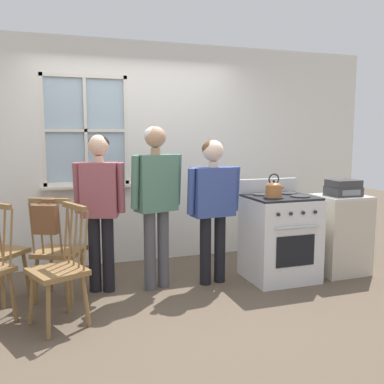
{
  "coord_description": "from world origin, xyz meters",
  "views": [
    {
      "loc": [
        -1.04,
        -3.83,
        1.58
      ],
      "look_at": [
        0.35,
        0.29,
        1.0
      ],
      "focal_mm": 40.0,
      "sensor_mm": 36.0,
      "label": 1
    }
  ],
  "objects_px": {
    "stereo": "(343,188)",
    "person_elderly_left": "(100,198)",
    "kettle": "(274,189)",
    "handbag": "(46,219)",
    "person_adult_right": "(213,196)",
    "chair_by_window": "(59,252)",
    "potted_plant": "(101,179)",
    "stove": "(279,237)",
    "side_counter": "(340,234)",
    "chair_near_wall": "(60,271)",
    "person_teen_center": "(156,191)"
  },
  "relations": [
    {
      "from": "kettle",
      "to": "handbag",
      "type": "xyz_separation_m",
      "value": [
        -2.26,
        0.06,
        -0.18
      ]
    },
    {
      "from": "chair_by_window",
      "to": "stove",
      "type": "height_order",
      "value": "stove"
    },
    {
      "from": "kettle",
      "to": "handbag",
      "type": "relative_size",
      "value": 0.8
    },
    {
      "from": "handbag",
      "to": "side_counter",
      "type": "bearing_deg",
      "value": 0.71
    },
    {
      "from": "chair_near_wall",
      "to": "side_counter",
      "type": "xyz_separation_m",
      "value": [
        3.09,
        0.42,
        -0.01
      ]
    },
    {
      "from": "chair_by_window",
      "to": "potted_plant",
      "type": "xyz_separation_m",
      "value": [
        0.53,
        0.96,
        0.59
      ]
    },
    {
      "from": "kettle",
      "to": "stereo",
      "type": "xyz_separation_m",
      "value": [
        0.93,
        0.08,
        -0.04
      ]
    },
    {
      "from": "person_adult_right",
      "to": "handbag",
      "type": "xyz_separation_m",
      "value": [
        -1.67,
        -0.17,
        -0.1
      ]
    },
    {
      "from": "side_counter",
      "to": "stove",
      "type": "bearing_deg",
      "value": 177.85
    },
    {
      "from": "chair_by_window",
      "to": "potted_plant",
      "type": "bearing_deg",
      "value": -93.41
    },
    {
      "from": "side_counter",
      "to": "stereo",
      "type": "relative_size",
      "value": 2.65
    },
    {
      "from": "chair_by_window",
      "to": "person_elderly_left",
      "type": "height_order",
      "value": "person_elderly_left"
    },
    {
      "from": "chair_by_window",
      "to": "person_adult_right",
      "type": "height_order",
      "value": "person_adult_right"
    },
    {
      "from": "person_elderly_left",
      "to": "person_teen_center",
      "type": "bearing_deg",
      "value": 9.3
    },
    {
      "from": "person_elderly_left",
      "to": "potted_plant",
      "type": "bearing_deg",
      "value": 100.2
    },
    {
      "from": "chair_near_wall",
      "to": "side_counter",
      "type": "height_order",
      "value": "chair_near_wall"
    },
    {
      "from": "person_teen_center",
      "to": "handbag",
      "type": "height_order",
      "value": "person_teen_center"
    },
    {
      "from": "stereo",
      "to": "person_elderly_left",
      "type": "bearing_deg",
      "value": 174.03
    },
    {
      "from": "person_teen_center",
      "to": "potted_plant",
      "type": "bearing_deg",
      "value": 98.76
    },
    {
      "from": "person_teen_center",
      "to": "stove",
      "type": "bearing_deg",
      "value": -21.81
    },
    {
      "from": "person_elderly_left",
      "to": "stove",
      "type": "bearing_deg",
      "value": 11.04
    },
    {
      "from": "person_teen_center",
      "to": "person_adult_right",
      "type": "bearing_deg",
      "value": -19.98
    },
    {
      "from": "side_counter",
      "to": "handbag",
      "type": "bearing_deg",
      "value": -179.29
    },
    {
      "from": "stereo",
      "to": "chair_by_window",
      "type": "bearing_deg",
      "value": 176.43
    },
    {
      "from": "chair_near_wall",
      "to": "stereo",
      "type": "xyz_separation_m",
      "value": [
        3.09,
        0.4,
        0.52
      ]
    },
    {
      "from": "potted_plant",
      "to": "stereo",
      "type": "bearing_deg",
      "value": -24.26
    },
    {
      "from": "kettle",
      "to": "stereo",
      "type": "distance_m",
      "value": 0.94
    },
    {
      "from": "person_elderly_left",
      "to": "person_teen_center",
      "type": "xyz_separation_m",
      "value": [
        0.55,
        -0.08,
        0.06
      ]
    },
    {
      "from": "chair_near_wall",
      "to": "handbag",
      "type": "xyz_separation_m",
      "value": [
        -0.1,
        0.38,
        0.38
      ]
    },
    {
      "from": "chair_by_window",
      "to": "kettle",
      "type": "xyz_separation_m",
      "value": [
        2.15,
        -0.27,
        0.56
      ]
    },
    {
      "from": "chair_by_window",
      "to": "person_adult_right",
      "type": "xyz_separation_m",
      "value": [
        1.57,
        -0.04,
        0.48
      ]
    },
    {
      "from": "stereo",
      "to": "kettle",
      "type": "bearing_deg",
      "value": -175.01
    },
    {
      "from": "person_teen_center",
      "to": "person_adult_right",
      "type": "distance_m",
      "value": 0.61
    },
    {
      "from": "stove",
      "to": "handbag",
      "type": "height_order",
      "value": "stove"
    },
    {
      "from": "stereo",
      "to": "stove",
      "type": "bearing_deg",
      "value": 176.31
    },
    {
      "from": "kettle",
      "to": "handbag",
      "type": "height_order",
      "value": "kettle"
    },
    {
      "from": "chair_by_window",
      "to": "person_adult_right",
      "type": "bearing_deg",
      "value": -155.94
    },
    {
      "from": "stove",
      "to": "handbag",
      "type": "distance_m",
      "value": 2.45
    },
    {
      "from": "stove",
      "to": "chair_by_window",
      "type": "bearing_deg",
      "value": 176.47
    },
    {
      "from": "person_elderly_left",
      "to": "handbag",
      "type": "xyz_separation_m",
      "value": [
        -0.51,
        -0.3,
        -0.12
      ]
    },
    {
      "from": "chair_near_wall",
      "to": "person_adult_right",
      "type": "relative_size",
      "value": 0.66
    },
    {
      "from": "chair_near_wall",
      "to": "person_teen_center",
      "type": "height_order",
      "value": "person_teen_center"
    },
    {
      "from": "person_adult_right",
      "to": "side_counter",
      "type": "xyz_separation_m",
      "value": [
        1.52,
        -0.13,
        -0.5
      ]
    },
    {
      "from": "stove",
      "to": "kettle",
      "type": "xyz_separation_m",
      "value": [
        -0.16,
        -0.13,
        0.55
      ]
    },
    {
      "from": "potted_plant",
      "to": "person_teen_center",
      "type": "bearing_deg",
      "value": -65.61
    },
    {
      "from": "side_counter",
      "to": "person_teen_center",
      "type": "bearing_deg",
      "value": 175.28
    },
    {
      "from": "chair_near_wall",
      "to": "handbag",
      "type": "bearing_deg",
      "value": 171.41
    },
    {
      "from": "chair_by_window",
      "to": "stereo",
      "type": "distance_m",
      "value": 3.14
    },
    {
      "from": "chair_by_window",
      "to": "stereo",
      "type": "relative_size",
      "value": 2.98
    },
    {
      "from": "chair_near_wall",
      "to": "kettle",
      "type": "height_order",
      "value": "kettle"
    }
  ]
}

